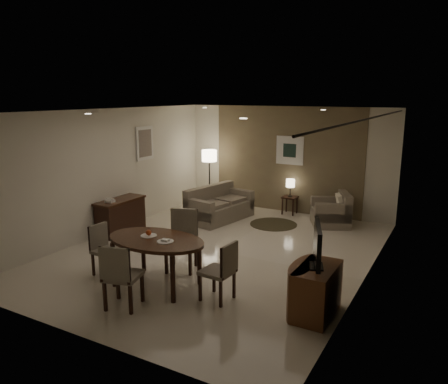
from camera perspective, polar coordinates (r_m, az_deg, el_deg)
The scene contains 31 objects.
room_shell at distance 8.54m, azimuth 0.65°, elevation 1.57°, with size 5.50×7.00×2.70m.
taupe_accent at distance 11.31m, azimuth 8.12°, elevation 4.19°, with size 3.96×0.03×2.70m, color brown.
curtain_wall at distance 7.29m, azimuth 17.94°, elevation -1.24°, with size 0.08×6.70×2.58m, color #C2B497, non-canonical shape.
curtain_rod at distance 7.11m, azimuth 18.67°, elevation 9.14°, with size 0.03×0.03×6.80m, color black.
art_back_frame at distance 11.22m, azimuth 8.59°, elevation 5.39°, with size 0.72×0.03×0.72m, color silver.
art_back_canvas at distance 11.21m, azimuth 8.57°, elevation 5.39°, with size 0.34×0.01×0.34m, color black.
art_left_frame at distance 10.63m, azimuth -10.32°, elevation 6.29°, with size 0.03×0.60×0.80m, color silver.
art_left_canvas at distance 10.63m, azimuth -10.25°, elevation 6.29°, with size 0.01×0.46×0.64m, color gray.
downlight_nl at distance 7.47m, azimuth -17.33°, elevation 9.72°, with size 0.10×0.10×0.01m, color white.
downlight_nr at distance 5.79m, azimuth 2.55°, elevation 9.58°, with size 0.10×0.10×0.01m, color white.
downlight_fl at distance 10.30m, azimuth -2.54°, elevation 10.94°, with size 0.10×0.10×0.01m, color white.
downlight_fr at distance 9.15m, azimuth 12.84°, elevation 10.42°, with size 0.10×0.10×0.01m, color white.
console_desk at distance 9.87m, azimuth -13.34°, elevation -3.07°, with size 0.48×1.20×0.75m, color #402614, non-canonical shape.
telephone at distance 9.56m, azimuth -14.67°, elevation -1.03°, with size 0.20×0.14×0.09m, color white, non-canonical shape.
tv_cabinet at distance 6.29m, azimuth 11.98°, elevation -12.52°, with size 0.48×0.90×0.70m, color brown, non-canonical shape.
flat_tv at distance 6.04m, azimuth 12.09°, elevation -6.73°, with size 0.06×0.88×0.60m, color black, non-canonical shape.
dining_table at distance 7.09m, azimuth -8.78°, elevation -9.04°, with size 1.66×1.04×0.78m, color #402614, non-canonical shape.
chair_near at distance 6.47m, azimuth -13.04°, elevation -10.49°, with size 0.47×0.47×0.97m, color gray, non-canonical shape.
chair_far at distance 7.59m, azimuth -5.63°, elevation -6.44°, with size 0.50×0.50×1.04m, color gray, non-canonical shape.
chair_left at distance 7.66m, azimuth -15.01°, elevation -7.36°, with size 0.41×0.41×0.86m, color gray, non-canonical shape.
chair_right at distance 6.53m, azimuth -0.89°, elevation -10.25°, with size 0.44×0.44×0.91m, color gray, non-canonical shape.
plate_a at distance 7.10m, azimuth -9.80°, elevation -5.64°, with size 0.26×0.26×0.02m, color white.
plate_b at distance 6.79m, azimuth -7.68°, elevation -6.43°, with size 0.26×0.26×0.02m, color white.
fruit_apple at distance 7.09m, azimuth -9.81°, elevation -5.24°, with size 0.09×0.09×0.09m, color #B33D14.
napkin at distance 6.78m, azimuth -7.68°, elevation -6.24°, with size 0.12×0.08×0.03m, color white.
round_rug at distance 10.36m, azimuth 6.48°, elevation -4.19°, with size 1.10×1.10×0.01m, color #413724.
sofa at distance 10.59m, azimuth -0.54°, elevation -1.51°, with size 0.85×1.70×0.80m, color gray, non-canonical shape.
armchair at distance 10.43m, azimuth 13.75°, elevation -2.19°, with size 0.87×0.82×0.77m, color gray, non-canonical shape.
side_table at distance 11.24m, azimuth 8.58°, elevation -1.72°, with size 0.36×0.36×0.45m, color black, non-canonical shape.
table_lamp at distance 11.13m, azimuth 8.66°, elevation 0.66°, with size 0.22×0.22×0.50m, color #FFEAC1, non-canonical shape.
floor_lamp at distance 11.69m, azimuth -1.91°, elevation 1.72°, with size 0.39×0.39×1.55m, color #FFE5B7, non-canonical shape.
Camera 1 is at (3.98, -6.98, 3.00)m, focal length 35.00 mm.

